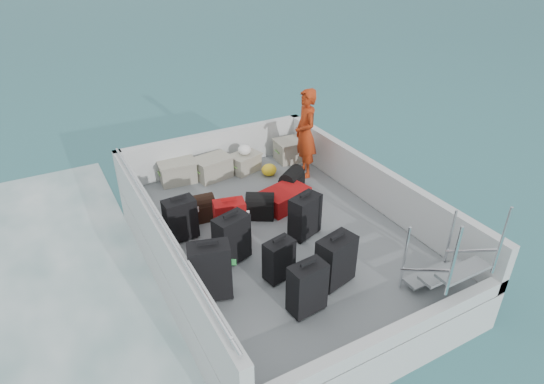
{
  "coord_description": "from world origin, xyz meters",
  "views": [
    {
      "loc": [
        -2.77,
        -4.84,
        4.49
      ],
      "look_at": [
        0.15,
        0.48,
        1.0
      ],
      "focal_mm": 30.0,
      "sensor_mm": 36.0,
      "label": 1
    }
  ],
  "objects": [
    {
      "name": "passenger",
      "position": [
        1.3,
        1.36,
        1.42
      ],
      "size": [
        0.5,
        0.66,
        1.59
      ],
      "primitive_type": "imported",
      "rotation": [
        0.0,
        0.0,
        -1.8
      ],
      "color": "#E94115",
      "rests_on": "deck"
    },
    {
      "name": "suitcase_4",
      "position": [
        -0.52,
        -0.92,
        0.9
      ],
      "size": [
        0.42,
        0.3,
        0.56
      ],
      "primitive_type": "cube",
      "rotation": [
        0.0,
        0.0,
        0.22
      ],
      "color": "black",
      "rests_on": "deck"
    },
    {
      "name": "ferry_hull",
      "position": [
        0.0,
        0.0,
        0.3
      ],
      "size": [
        3.6,
        5.0,
        0.6
      ],
      "primitive_type": "cube",
      "color": "silver",
      "rests_on": "ground"
    },
    {
      "name": "deck",
      "position": [
        0.0,
        0.0,
        0.61
      ],
      "size": [
        3.3,
        4.7,
        0.02
      ],
      "primitive_type": "cube",
      "color": "slate",
      "rests_on": "ferry_hull"
    },
    {
      "name": "suitcase_0",
      "position": [
        -1.4,
        -0.82,
        1.0
      ],
      "size": [
        0.55,
        0.4,
        0.76
      ],
      "primitive_type": "cube",
      "rotation": [
        0.0,
        0.0,
        -0.28
      ],
      "color": "black",
      "rests_on": "deck"
    },
    {
      "name": "crate_0",
      "position": [
        -0.81,
        2.2,
        0.8
      ],
      "size": [
        0.64,
        0.47,
        0.37
      ],
      "primitive_type": "cube",
      "rotation": [
        0.0,
        0.0,
        -0.09
      ],
      "color": "#A8A692",
      "rests_on": "deck"
    },
    {
      "name": "suitcase_8",
      "position": [
        0.42,
        0.57,
        0.77
      ],
      "size": [
        0.86,
        0.68,
        0.3
      ],
      "primitive_type": "cube",
      "rotation": [
        0.0,
        0.0,
        1.83
      ],
      "color": "#A50C10",
      "rests_on": "deck"
    },
    {
      "name": "suitcase_7",
      "position": [
        0.27,
        -0.27,
        0.94
      ],
      "size": [
        0.52,
        0.39,
        0.64
      ],
      "primitive_type": "cube",
      "rotation": [
        0.0,
        0.0,
        0.32
      ],
      "color": "black",
      "rests_on": "deck"
    },
    {
      "name": "crate_1",
      "position": [
        -0.21,
        2.04,
        0.8
      ],
      "size": [
        0.67,
        0.51,
        0.37
      ],
      "primitive_type": "cube",
      "rotation": [
        0.0,
        0.0,
        0.16
      ],
      "color": "#A8A692",
      "rests_on": "deck"
    },
    {
      "name": "white_bag",
      "position": [
        0.41,
        1.99,
        1.02
      ],
      "size": [
        0.24,
        0.24,
        0.18
      ],
      "primitive_type": "ellipsoid",
      "color": "white",
      "rests_on": "crate_2"
    },
    {
      "name": "duffel_2",
      "position": [
        0.77,
        0.92,
        0.78
      ],
      "size": [
        0.54,
        0.5,
        0.32
      ],
      "primitive_type": null,
      "rotation": [
        0.0,
        0.0,
        0.6
      ],
      "color": "black",
      "rests_on": "deck"
    },
    {
      "name": "duffel_0",
      "position": [
        -0.97,
        0.87,
        0.78
      ],
      "size": [
        0.6,
        0.36,
        0.32
      ],
      "primitive_type": null,
      "rotation": [
        0.0,
        0.0,
        -0.11
      ],
      "color": "black",
      "rests_on": "deck"
    },
    {
      "name": "deck_fittings",
      "position": [
        0.35,
        -0.32,
        0.99
      ],
      "size": [
        3.6,
        5.0,
        0.9
      ],
      "color": "silver",
      "rests_on": "deck"
    },
    {
      "name": "crate_2",
      "position": [
        0.41,
        1.99,
        0.78
      ],
      "size": [
        0.6,
        0.49,
        0.31
      ],
      "primitive_type": "cube",
      "rotation": [
        0.0,
        0.0,
        0.3
      ],
      "color": "#A8A692",
      "rests_on": "deck"
    },
    {
      "name": "suitcase_1",
      "position": [
        -0.89,
        -0.3,
        0.96
      ],
      "size": [
        0.52,
        0.38,
        0.69
      ],
      "primitive_type": "cube",
      "rotation": [
        0.0,
        0.0,
        0.28
      ],
      "color": "black",
      "rests_on": "deck"
    },
    {
      "name": "yellow_bag",
      "position": [
        0.72,
        1.63,
        0.73
      ],
      "size": [
        0.28,
        0.26,
        0.22
      ],
      "primitive_type": "ellipsoid",
      "color": "yellow",
      "rests_on": "deck"
    },
    {
      "name": "suitcase_5",
      "position": [
        -0.7,
        0.19,
        0.92
      ],
      "size": [
        0.48,
        0.35,
        0.6
      ],
      "primitive_type": "cube",
      "rotation": [
        0.0,
        0.0,
        -0.23
      ],
      "color": "#A50C10",
      "rests_on": "deck"
    },
    {
      "name": "suitcase_2",
      "position": [
        -1.32,
        0.52,
        0.94
      ],
      "size": [
        0.45,
        0.28,
        0.63
      ],
      "primitive_type": "cube",
      "rotation": [
        0.0,
        0.0,
        0.05
      ],
      "color": "black",
      "rests_on": "deck"
    },
    {
      "name": "ground",
      "position": [
        0.0,
        0.0,
        0.0
      ],
      "size": [
        160.0,
        160.0,
        0.0
      ],
      "primitive_type": "plane",
      "color": "#19525A",
      "rests_on": "ground"
    },
    {
      "name": "suitcase_6",
      "position": [
        0.05,
        -1.33,
        0.95
      ],
      "size": [
        0.54,
        0.39,
        0.67
      ],
      "primitive_type": "cube",
      "rotation": [
        0.0,
        0.0,
        0.23
      ],
      "color": "black",
      "rests_on": "deck"
    },
    {
      "name": "suitcase_3",
      "position": [
        -0.52,
        -1.57,
        0.95
      ],
      "size": [
        0.45,
        0.29,
        0.65
      ],
      "primitive_type": "cube",
      "rotation": [
        0.0,
        0.0,
        0.1
      ],
      "color": "black",
      "rests_on": "deck"
    },
    {
      "name": "duffel_1",
      "position": [
        -0.06,
        0.48,
        0.78
      ],
      "size": [
        0.52,
        0.48,
        0.32
      ],
      "primitive_type": null,
      "rotation": [
        0.0,
        0.0,
        -0.54
      ],
      "color": "black",
      "rests_on": "deck"
    },
    {
      "name": "crate_3",
      "position": [
        1.43,
        2.0,
        0.81
      ],
      "size": [
        0.66,
        0.48,
        0.38
      ],
      "primitive_type": "cube",
      "rotation": [
        0.0,
        0.0,
        -0.07
      ],
      "color": "#A8A692",
      "rests_on": "deck"
    }
  ]
}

